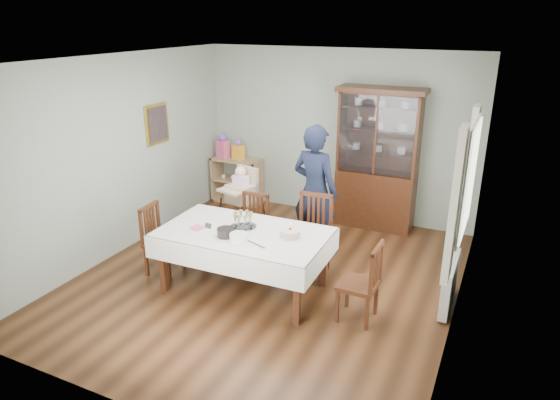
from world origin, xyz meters
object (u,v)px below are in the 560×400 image
Objects in this scene: sideboard at (237,180)px; chair_end_left at (164,253)px; china_cabinet at (377,157)px; chair_far_left at (251,241)px; chair_end_right at (359,297)px; gift_bag_orange at (238,150)px; champagne_tray at (243,223)px; birthday_cake at (290,234)px; woman at (315,191)px; high_chair at (242,211)px; chair_far_right at (311,251)px; dining_table at (244,260)px; gift_bag_pink at (223,147)px.

chair_end_left is at bearing -80.43° from sideboard.
china_cabinet is 2.40× the size of chair_far_left.
china_cabinet is 2.82m from chair_end_right.
chair_end_left is 2.80m from gift_bag_orange.
champagne_tray is 1.19× the size of birthday_cake.
birthday_cake reaches higher than sideboard.
sideboard is at bearing 179.51° from china_cabinet.
woman is 5.72× the size of champagne_tray.
woman is 1.23m from high_chair.
sideboard is 0.99× the size of chair_far_left.
champagne_tray reaches higher than sideboard.
chair_far_right reaches higher than chair_end_right.
china_cabinet is 2.37m from chair_far_left.
chair_far_left is 1.10m from woman.
chair_end_left is 1.24m from champagne_tray.
dining_table is at bearing -88.77° from chair_end_left.
dining_table is 0.93× the size of china_cabinet.
dining_table is 3.07m from gift_bag_orange.
high_chair is at bearing 127.16° from chair_far_left.
chair_far_left is 0.99× the size of chair_end_right.
high_chair is at bearing -57.57° from sideboard.
gift_bag_pink reaches higher than dining_table.
china_cabinet is at bearing -40.54° from chair_end_left.
gift_bag_orange is at bearing 120.88° from dining_table.
champagne_tray is (-1.51, 0.13, 0.55)m from chair_end_right.
dining_table is 2.24× the size of chair_far_left.
chair_end_right is 2.54m from high_chair.
china_cabinet is (0.90, 2.59, 0.74)m from dining_table.
gift_bag_orange is at bearing 5.36° from chair_end_left.
chair_end_left is at bearing -158.79° from chair_far_right.
chair_far_right reaches higher than champagne_tray.
woman is at bearing -33.82° from sideboard.
champagne_tray is at bearing -93.91° from chair_end_right.
chair_far_left is at bearing 142.88° from birthday_cake.
china_cabinet is at bearing -0.49° from sideboard.
dining_table is at bearing -172.95° from birthday_cake.
gift_bag_pink reaches higher than chair_end_right.
sideboard is at bearing 121.75° from chair_far_left.
dining_table is 0.80m from chair_far_left.
woman is at bearing -34.12° from gift_bag_orange.
chair_far_right reaches higher than chair_end_left.
chair_end_right is 0.50× the size of woman.
chair_far_left is 2.54× the size of gift_bag_orange.
gift_bag_orange reaches higher than dining_table.
chair_end_left is at bearing -138.51° from chair_far_left.
woman is (1.55, 1.36, 0.65)m from chair_end_left.
woman is at bearing 98.15° from birthday_cake.
chair_far_left is at bearing -50.07° from gift_bag_pink.
chair_far_right is at bearing 51.66° from dining_table.
sideboard is at bearing -22.54° from woman.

